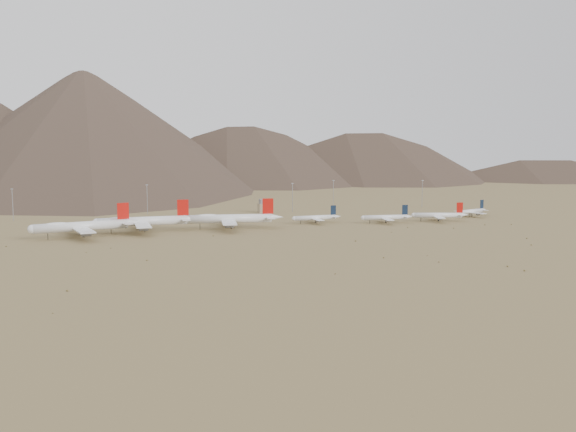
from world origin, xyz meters
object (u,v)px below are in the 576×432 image
object	(u,v)px
narrowbody_a	(316,218)
widebody_east	(230,219)
widebody_centre	(143,221)
narrowbody_b	(386,217)
control_tower	(263,207)
widebody_west	(82,226)

from	to	relation	value
narrowbody_a	widebody_east	bearing A→B (deg)	-173.85
widebody_centre	narrowbody_b	world-z (taller)	widebody_centre
widebody_centre	control_tower	bearing A→B (deg)	38.70
widebody_west	control_tower	distance (m)	181.95
widebody_centre	narrowbody_a	distance (m)	130.55
widebody_east	narrowbody_b	world-z (taller)	widebody_east
widebody_east	widebody_west	bearing A→B (deg)	-165.17
widebody_west	widebody_east	distance (m)	101.83
widebody_east	narrowbody_a	world-z (taller)	widebody_east
widebody_west	narrowbody_a	distance (m)	172.07
widebody_west	widebody_centre	world-z (taller)	widebody_centre
widebody_east	narrowbody_b	size ratio (longest dim) A/B	1.73
narrowbody_b	control_tower	xyz separation A→B (m)	(-70.94, 97.29, 0.84)
control_tower	narrowbody_b	bearing A→B (deg)	-53.90
narrowbody_a	narrowbody_b	world-z (taller)	narrowbody_b
widebody_west	narrowbody_b	bearing A→B (deg)	-10.14
narrowbody_a	narrowbody_b	bearing A→B (deg)	-19.15
widebody_centre	widebody_east	size ratio (longest dim) A/B	1.02
widebody_west	narrowbody_a	xyz separation A→B (m)	(170.95, 19.41, -3.07)
narrowbody_a	control_tower	distance (m)	83.54
widebody_east	widebody_centre	bearing A→B (deg)	-174.07
widebody_centre	narrowbody_a	world-z (taller)	widebody_centre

